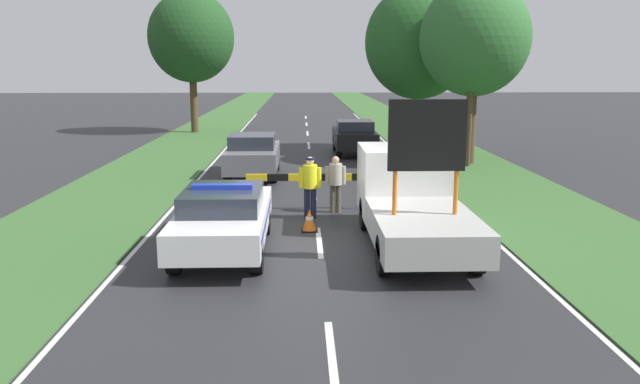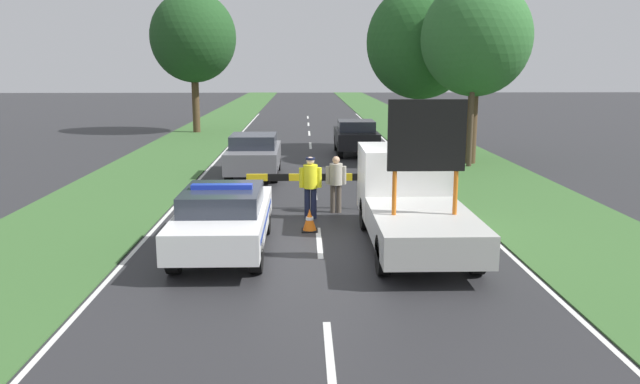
{
  "view_description": "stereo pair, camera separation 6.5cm",
  "coord_description": "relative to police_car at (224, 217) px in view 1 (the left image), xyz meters",
  "views": [
    {
      "loc": [
        -0.42,
        -13.7,
        4.0
      ],
      "look_at": [
        0.03,
        0.52,
        1.1
      ],
      "focal_mm": 35.0,
      "sensor_mm": 36.0,
      "label": 1
    },
    {
      "loc": [
        -0.35,
        -13.71,
        4.0
      ],
      "look_at": [
        0.03,
        0.52,
        1.1
      ],
      "focal_mm": 35.0,
      "sensor_mm": 36.0,
      "label": 2
    }
  ],
  "objects": [
    {
      "name": "ground_plane",
      "position": [
        2.09,
        0.55,
        -0.77
      ],
      "size": [
        160.0,
        160.0,
        0.0
      ],
      "primitive_type": "plane",
      "color": "#28282B"
    },
    {
      "name": "lane_markings",
      "position": [
        2.09,
        10.4,
        -0.77
      ],
      "size": [
        8.26,
        57.62,
        0.01
      ],
      "color": "silver",
      "rests_on": "ground"
    },
    {
      "name": "grass_verge_left",
      "position": [
        -4.17,
        20.55,
        -0.76
      ],
      "size": [
        4.16,
        120.0,
        0.03
      ],
      "color": "#38602D",
      "rests_on": "ground"
    },
    {
      "name": "grass_verge_right",
      "position": [
        8.35,
        20.55,
        -0.76
      ],
      "size": [
        4.16,
        120.0,
        0.03
      ],
      "color": "#38602D",
      "rests_on": "ground"
    },
    {
      "name": "police_car",
      "position": [
        0.0,
        0.0,
        0.0
      ],
      "size": [
        1.85,
        4.74,
        1.52
      ],
      "rotation": [
        0.0,
        0.0,
        -0.08
      ],
      "color": "white",
      "rests_on": "ground"
    },
    {
      "name": "work_truck",
      "position": [
        4.18,
        0.7,
        0.26
      ],
      "size": [
        2.06,
        5.52,
        3.35
      ],
      "rotation": [
        0.0,
        0.0,
        3.18
      ],
      "color": "white",
      "rests_on": "ground"
    },
    {
      "name": "road_barrier",
      "position": [
        1.92,
        3.98,
        0.09
      ],
      "size": [
        3.54,
        0.08,
        1.03
      ],
      "rotation": [
        0.0,
        0.0,
        0.13
      ],
      "color": "black",
      "rests_on": "ground"
    },
    {
      "name": "police_officer",
      "position": [
        1.92,
        2.96,
        0.21
      ],
      "size": [
        0.59,
        0.38,
        1.66
      ],
      "rotation": [
        0.0,
        0.0,
        3.53
      ],
      "color": "#191E38",
      "rests_on": "ground"
    },
    {
      "name": "pedestrian_civilian",
      "position": [
        2.62,
        3.62,
        0.15
      ],
      "size": [
        0.56,
        0.36,
        1.57
      ],
      "rotation": [
        0.0,
        0.0,
        -0.1
      ],
      "color": "brown",
      "rests_on": "ground"
    },
    {
      "name": "traffic_cone_near_police",
      "position": [
        -0.8,
        2.83,
        -0.48
      ],
      "size": [
        0.43,
        0.43,
        0.6
      ],
      "color": "black",
      "rests_on": "ground"
    },
    {
      "name": "traffic_cone_centre_front",
      "position": [
        1.88,
        1.67,
        -0.5
      ],
      "size": [
        0.4,
        0.4,
        0.55
      ],
      "color": "black",
      "rests_on": "ground"
    },
    {
      "name": "traffic_cone_near_truck",
      "position": [
        3.83,
        4.16,
        -0.45
      ],
      "size": [
        0.47,
        0.47,
        0.65
      ],
      "color": "black",
      "rests_on": "ground"
    },
    {
      "name": "traffic_cone_behind_barrier",
      "position": [
        5.46,
        0.92,
        -0.52
      ],
      "size": [
        0.36,
        0.36,
        0.51
      ],
      "color": "black",
      "rests_on": "ground"
    },
    {
      "name": "queued_car_suv_grey",
      "position": [
        -0.07,
        9.41,
        0.03
      ],
      "size": [
        1.82,
        4.15,
        1.55
      ],
      "rotation": [
        0.0,
        0.0,
        3.14
      ],
      "color": "slate",
      "rests_on": "ground"
    },
    {
      "name": "queued_car_sedan_black",
      "position": [
        4.13,
        15.12,
        0.05
      ],
      "size": [
        1.82,
        3.98,
        1.55
      ],
      "rotation": [
        0.0,
        0.0,
        3.14
      ],
      "color": "black",
      "rests_on": "ground"
    },
    {
      "name": "roadside_tree_near_left",
      "position": [
        8.63,
        12.16,
        4.26
      ],
      "size": [
        4.39,
        4.39,
        7.36
      ],
      "color": "#4C3823",
      "rests_on": "ground"
    },
    {
      "name": "roadside_tree_near_right",
      "position": [
        7.06,
        15.65,
        4.24
      ],
      "size": [
        4.89,
        4.89,
        7.6
      ],
      "color": "#4C3823",
      "rests_on": "ground"
    },
    {
      "name": "roadside_tree_mid_left",
      "position": [
        -4.71,
        24.72,
        4.83
      ],
      "size": [
        5.02,
        5.02,
        8.26
      ],
      "color": "#4C3823",
      "rests_on": "ground"
    },
    {
      "name": "utility_pole",
      "position": [
        8.37,
        11.38,
        2.72
      ],
      "size": [
        1.2,
        0.2,
        6.76
      ],
      "color": "#473828",
      "rests_on": "ground"
    }
  ]
}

